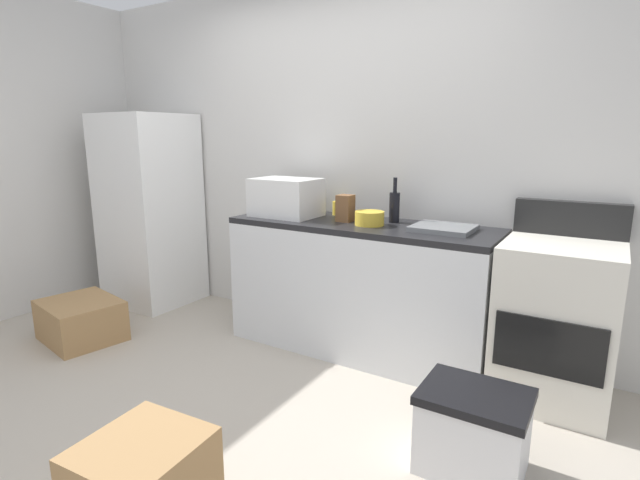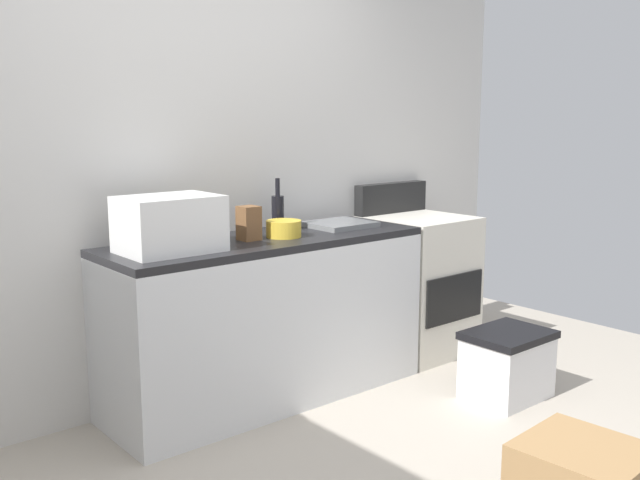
# 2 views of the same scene
# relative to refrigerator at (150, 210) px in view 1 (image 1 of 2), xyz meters

# --- Properties ---
(ground_plane) EXTENTS (6.00, 6.00, 0.00)m
(ground_plane) POSITION_rel_refrigerator_xyz_m (1.75, -1.15, -0.82)
(ground_plane) COLOR #B2A899
(wall_back) EXTENTS (5.00, 0.10, 2.60)m
(wall_back) POSITION_rel_refrigerator_xyz_m (1.75, 0.40, 0.48)
(wall_back) COLOR silver
(wall_back) RESTS_ON ground_plane
(kitchen_counter) EXTENTS (1.80, 0.60, 0.90)m
(kitchen_counter) POSITION_rel_refrigerator_xyz_m (2.05, 0.05, -0.37)
(kitchen_counter) COLOR silver
(kitchen_counter) RESTS_ON ground_plane
(refrigerator) EXTENTS (0.68, 0.66, 1.65)m
(refrigerator) POSITION_rel_refrigerator_xyz_m (0.00, 0.00, 0.00)
(refrigerator) COLOR white
(refrigerator) RESTS_ON ground_plane
(stove_oven) EXTENTS (0.60, 0.61, 1.10)m
(stove_oven) POSITION_rel_refrigerator_xyz_m (3.27, 0.06, -0.36)
(stove_oven) COLOR silver
(stove_oven) RESTS_ON ground_plane
(microwave) EXTENTS (0.46, 0.34, 0.27)m
(microwave) POSITION_rel_refrigerator_xyz_m (1.46, 0.02, 0.21)
(microwave) COLOR white
(microwave) RESTS_ON kitchen_counter
(sink_basin) EXTENTS (0.36, 0.32, 0.03)m
(sink_basin) POSITION_rel_refrigerator_xyz_m (2.60, 0.07, 0.09)
(sink_basin) COLOR slate
(sink_basin) RESTS_ON kitchen_counter
(wine_bottle) EXTENTS (0.07, 0.07, 0.30)m
(wine_bottle) POSITION_rel_refrigerator_xyz_m (2.23, 0.18, 0.19)
(wine_bottle) COLOR black
(wine_bottle) RESTS_ON kitchen_counter
(coffee_mug) EXTENTS (0.08, 0.08, 0.10)m
(coffee_mug) POSITION_rel_refrigerator_xyz_m (1.76, 0.25, 0.13)
(coffee_mug) COLOR gold
(coffee_mug) RESTS_ON kitchen_counter
(knife_block) EXTENTS (0.10, 0.10, 0.18)m
(knife_block) POSITION_rel_refrigerator_xyz_m (1.93, 0.04, 0.17)
(knife_block) COLOR brown
(knife_block) RESTS_ON kitchen_counter
(mixing_bowl) EXTENTS (0.19, 0.19, 0.09)m
(mixing_bowl) POSITION_rel_refrigerator_xyz_m (2.13, 0.00, 0.12)
(mixing_bowl) COLOR gold
(mixing_bowl) RESTS_ON kitchen_counter
(cardboard_box_large) EXTENTS (0.63, 0.56, 0.29)m
(cardboard_box_large) POSITION_rel_refrigerator_xyz_m (0.24, -0.88, -0.68)
(cardboard_box_large) COLOR #A37A4C
(cardboard_box_large) RESTS_ON ground_plane
(storage_bin) EXTENTS (0.46, 0.36, 0.38)m
(storage_bin) POSITION_rel_refrigerator_xyz_m (3.05, -0.81, -0.63)
(storage_bin) COLOR silver
(storage_bin) RESTS_ON ground_plane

